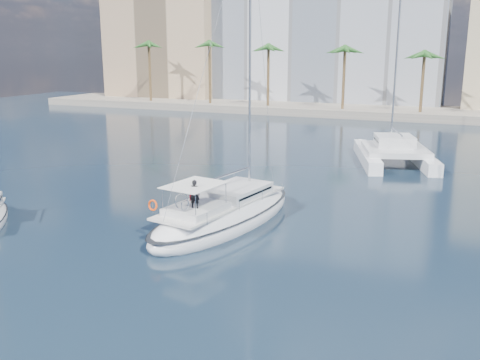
% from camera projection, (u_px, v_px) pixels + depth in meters
% --- Properties ---
extents(ground, '(160.00, 160.00, 0.00)m').
position_uv_depth(ground, '(213.00, 235.00, 30.00)').
color(ground, black).
rests_on(ground, ground).
extents(quay, '(120.00, 14.00, 1.20)m').
position_uv_depth(quay, '(378.00, 111.00, 84.55)').
color(quay, gray).
rests_on(quay, ground).
extents(building_modern, '(42.00, 16.00, 28.00)m').
position_uv_depth(building_modern, '(325.00, 27.00, 96.60)').
color(building_modern, silver).
rests_on(building_modern, ground).
extents(building_tan_left, '(22.00, 14.00, 22.00)m').
position_uv_depth(building_tan_left, '(170.00, 45.00, 104.92)').
color(building_tan_left, tan).
rests_on(building_tan_left, ground).
extents(palm_left, '(3.60, 3.60, 12.30)m').
position_uv_depth(palm_left, '(176.00, 48.00, 91.35)').
color(palm_left, brown).
rests_on(palm_left, ground).
extents(palm_centre, '(3.60, 3.60, 12.30)m').
position_uv_depth(palm_centre, '(378.00, 48.00, 78.66)').
color(palm_centre, brown).
rests_on(palm_centre, ground).
extents(main_sloop, '(6.46, 13.67, 19.48)m').
position_uv_depth(main_sloop, '(225.00, 215.00, 31.82)').
color(main_sloop, white).
rests_on(main_sloop, ground).
extents(catamaran, '(9.14, 13.16, 17.44)m').
position_uv_depth(catamaran, '(394.00, 150.00, 48.98)').
color(catamaran, white).
rests_on(catamaran, ground).
extents(seagull, '(1.21, 0.52, 0.22)m').
position_uv_depth(seagull, '(200.00, 208.00, 31.48)').
color(seagull, silver).
rests_on(seagull, ground).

